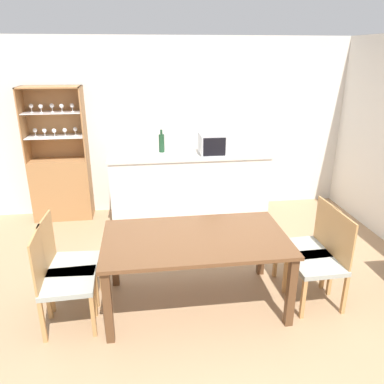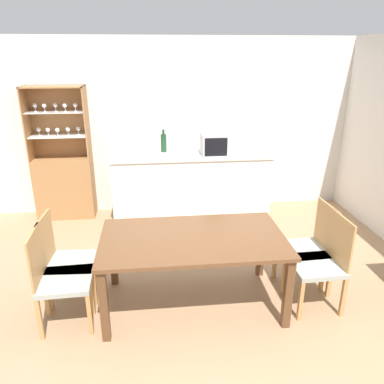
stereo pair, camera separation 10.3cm
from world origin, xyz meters
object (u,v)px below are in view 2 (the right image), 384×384
Objects in this scene: dining_chair_side_left_far at (66,261)px; dining_chair_side_left_near at (59,278)px; dining_table at (193,245)px; dining_chair_side_right_near at (320,263)px; wine_bottle at (164,143)px; microwave at (219,144)px; display_cabinet at (64,179)px; dining_chair_side_right_far at (308,248)px.

dining_chair_side_left_far is 1.00× the size of dining_chair_side_left_near.
dining_table is at bearing 94.62° from dining_chair_side_left_near.
wine_bottle reaches higher than dining_chair_side_right_near.
dining_table is 3.64× the size of microwave.
microwave is at bearing -14.90° from wine_bottle.
display_cabinet reaches higher than dining_chair_side_right_near.
dining_chair_side_right_near is at bearing 87.72° from dining_chair_side_left_near.
display_cabinet is at bearing 49.75° from dining_chair_side_right_far.
wine_bottle is at bearing 95.20° from dining_table.
dining_chair_side_left_far is 1.00× the size of dining_chair_side_right_near.
dining_chair_side_right_far is at bearing -1.62° from dining_chair_side_right_near.
dining_chair_side_right_near reaches higher than dining_table.
wine_bottle reaches higher than dining_chair_side_right_far.
dining_chair_side_left_far is at bearing 172.97° from dining_table.
dining_chair_side_left_far is 0.30m from dining_chair_side_left_near.
dining_chair_side_left_near is at bearing -79.74° from display_cabinet.
dining_chair_side_left_far is (0.45, -2.17, -0.12)m from display_cabinet.
microwave is at bearing 136.09° from dining_chair_side_left_near.
dining_chair_side_right_far is at bearing -68.93° from microwave.
dining_chair_side_left_near is at bearing -173.01° from dining_table.
dining_chair_side_left_far is at bearing -136.17° from microwave.
dining_chair_side_right_near is 0.29m from dining_chair_side_right_far.
microwave is at bearing 18.10° from dining_chair_side_right_far.
microwave is 1.50× the size of wine_bottle.
microwave is (-0.65, 1.68, 0.70)m from dining_chair_side_right_far.
dining_table is 1.85× the size of dining_chair_side_left_far.
dining_chair_side_right_near is (1.20, -0.14, -0.18)m from dining_table.
display_cabinet is at bearing 47.57° from dining_chair_side_right_near.
dining_chair_side_right_near is at bearing -57.45° from wine_bottle.
dining_chair_side_right_far is (2.40, -0.00, 0.00)m from dining_chair_side_left_far.
dining_chair_side_right_near is at bearing 86.38° from dining_chair_side_left_far.
microwave reaches higher than dining_chair_side_left_near.
dining_chair_side_left_near is at bearing -131.55° from microwave.
dining_chair_side_left_near is (-1.20, -0.15, -0.18)m from dining_table.
dining_chair_side_left_far is at bearing 81.45° from dining_chair_side_right_near.
microwave is at bearing 137.14° from dining_chair_side_left_far.
display_cabinet is 3.58m from dining_chair_side_right_far.
dining_table is 5.44× the size of wine_bottle.
display_cabinet is 2.06× the size of dining_chair_side_left_near.
dining_chair_side_right_near is 1.00× the size of dining_chair_side_left_near.
dining_table is 1.85× the size of dining_chair_side_left_near.
dining_table is 1.22m from dining_chair_side_left_far.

